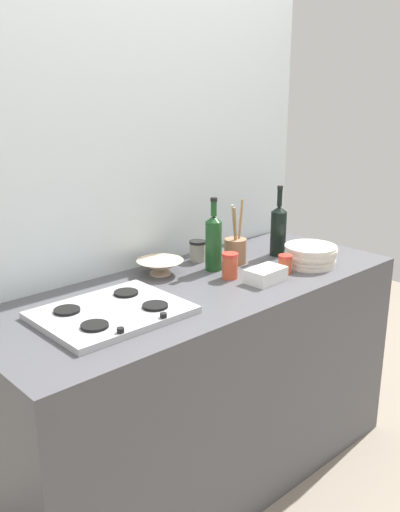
# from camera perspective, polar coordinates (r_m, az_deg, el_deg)

# --- Properties ---
(ground_plane) EXTENTS (6.00, 6.00, 0.00)m
(ground_plane) POSITION_cam_1_polar(r_m,az_deg,el_deg) (2.71, 0.00, -21.11)
(ground_plane) COLOR gray
(ground_plane) RESTS_ON ground
(counter_block) EXTENTS (1.80, 0.70, 0.90)m
(counter_block) POSITION_cam_1_polar(r_m,az_deg,el_deg) (2.45, 0.00, -12.83)
(counter_block) COLOR #4C4C51
(counter_block) RESTS_ON ground
(backsplash_panel) EXTENTS (1.90, 0.06, 2.20)m
(backsplash_panel) POSITION_cam_1_polar(r_m,az_deg,el_deg) (2.49, -5.97, 3.62)
(backsplash_panel) COLOR silver
(backsplash_panel) RESTS_ON ground
(stovetop_hob) EXTENTS (0.50, 0.39, 0.04)m
(stovetop_hob) POSITION_cam_1_polar(r_m,az_deg,el_deg) (1.99, -8.93, -5.66)
(stovetop_hob) COLOR #B2B2B7
(stovetop_hob) RESTS_ON counter_block
(plate_stack) EXTENTS (0.24, 0.24, 0.09)m
(plate_stack) POSITION_cam_1_polar(r_m,az_deg,el_deg) (2.54, 11.10, 0.07)
(plate_stack) COLOR silver
(plate_stack) RESTS_ON counter_block
(wine_bottle_leftmost) EXTENTS (0.07, 0.07, 0.33)m
(wine_bottle_leftmost) POSITION_cam_1_polar(r_m,az_deg,el_deg) (2.64, 7.95, 2.68)
(wine_bottle_leftmost) COLOR black
(wine_bottle_leftmost) RESTS_ON counter_block
(wine_bottle_mid_left) EXTENTS (0.07, 0.07, 0.32)m
(wine_bottle_mid_left) POSITION_cam_1_polar(r_m,az_deg,el_deg) (2.40, 1.38, 1.48)
(wine_bottle_mid_left) COLOR #19471E
(wine_bottle_mid_left) RESTS_ON counter_block
(mixing_bowl) EXTENTS (0.20, 0.20, 0.06)m
(mixing_bowl) POSITION_cam_1_polar(r_m,az_deg,el_deg) (2.37, -4.05, -1.06)
(mixing_bowl) COLOR beige
(mixing_bowl) RESTS_ON counter_block
(butter_dish) EXTENTS (0.17, 0.11, 0.06)m
(butter_dish) POSITION_cam_1_polar(r_m,az_deg,el_deg) (2.30, 6.68, -1.92)
(butter_dish) COLOR white
(butter_dish) RESTS_ON counter_block
(utensil_crock) EXTENTS (0.10, 0.10, 0.29)m
(utensil_crock) POSITION_cam_1_polar(r_m,az_deg,el_deg) (2.52, 3.61, 0.71)
(utensil_crock) COLOR #996B4C
(utensil_crock) RESTS_ON counter_block
(condiment_jar_front) EXTENTS (0.07, 0.07, 0.11)m
(condiment_jar_front) POSITION_cam_1_polar(r_m,az_deg,el_deg) (2.32, 3.05, -0.98)
(condiment_jar_front) COLOR #C64C2D
(condiment_jar_front) RESTS_ON counter_block
(condiment_jar_rear) EXTENTS (0.06, 0.06, 0.08)m
(condiment_jar_rear) POSITION_cam_1_polar(r_m,az_deg,el_deg) (2.41, 8.62, -0.82)
(condiment_jar_rear) COLOR #C64C2D
(condiment_jar_rear) RESTS_ON counter_block
(condiment_jar_spare) EXTENTS (0.08, 0.08, 0.09)m
(condiment_jar_spare) POSITION_cam_1_polar(r_m,az_deg,el_deg) (2.55, -0.24, 0.54)
(condiment_jar_spare) COLOR #9E998C
(condiment_jar_spare) RESTS_ON counter_block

